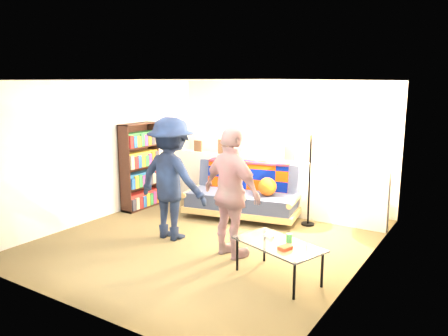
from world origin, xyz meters
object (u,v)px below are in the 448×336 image
bookshelf (140,169)px  floor_lamp (311,158)px  person_left (172,179)px  coffee_table (279,246)px  person_right (232,193)px  futon_sofa (244,195)px

bookshelf → floor_lamp: size_ratio=1.00×
person_left → floor_lamp: bearing=-130.9°
coffee_table → person_right: 1.02m
futon_sofa → bookshelf: bookshelf is taller
floor_lamp → coffee_table: bearing=-77.9°
coffee_table → person_right: bearing=160.6°
coffee_table → bookshelf: bearing=158.8°
person_left → person_right: size_ratio=1.04×
futon_sofa → person_right: (0.75, -1.66, 0.50)m
bookshelf → person_right: (2.70, -1.08, 0.14)m
futon_sofa → floor_lamp: 1.38m
bookshelf → floor_lamp: 3.22m
floor_lamp → futon_sofa: bearing=-169.8°
bookshelf → coffee_table: (3.56, -1.38, -0.33)m
bookshelf → person_left: size_ratio=0.87×
futon_sofa → floor_lamp: floor_lamp is taller
person_left → coffee_table: bearing=168.6°
futon_sofa → bookshelf: bearing=-163.5°
futon_sofa → person_left: (-0.41, -1.52, 0.54)m
coffee_table → futon_sofa: bearing=129.3°
futon_sofa → person_left: person_left is taller
futon_sofa → person_right: size_ratio=1.18×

